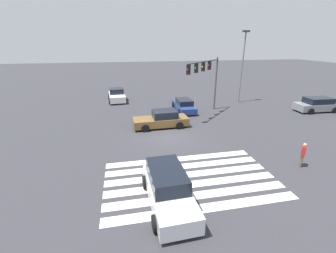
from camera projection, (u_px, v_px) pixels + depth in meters
ground_plane at (168, 136)px, 18.32m from camera, size 150.85×150.85×0.00m
crosswalk_markings at (191, 179)px, 12.51m from camera, size 9.42×5.35×0.01m
traffic_signal_mast at (206, 73)px, 22.13m from camera, size 4.89×4.89×5.70m
car_0 at (184, 105)px, 24.86m from camera, size 1.93×4.75×1.33m
car_1 at (162, 120)px, 20.05m from camera, size 4.92×2.19×1.51m
car_2 at (317, 105)px, 24.61m from camera, size 4.74×2.26×1.53m
car_3 at (117, 95)px, 29.01m from camera, size 2.41×4.45×1.58m
car_4 at (168, 188)px, 10.46m from camera, size 2.14×4.76×1.66m
pedestrian at (303, 154)px, 13.50m from camera, size 0.40×0.41×1.57m
street_light_pole_b at (243, 61)px, 26.93m from camera, size 0.80×0.36×8.46m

